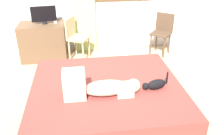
{
  "coord_description": "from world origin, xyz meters",
  "views": [
    {
      "loc": [
        -0.35,
        -2.68,
        2.19
      ],
      "look_at": [
        0.06,
        0.22,
        0.67
      ],
      "focal_mm": 39.17,
      "sensor_mm": 36.0,
      "label": 1
    }
  ],
  "objects": [
    {
      "name": "ground_plane",
      "position": [
        0.0,
        0.0,
        0.0
      ],
      "size": [
        16.0,
        16.0,
        0.0
      ],
      "primitive_type": "plane",
      "color": "tan"
    },
    {
      "name": "bed",
      "position": [
        -0.04,
        0.02,
        0.26
      ],
      "size": [
        2.0,
        1.82,
        0.52
      ],
      "color": "#38383D",
      "rests_on": "ground"
    },
    {
      "name": "person_lying",
      "position": [
        -0.17,
        -0.18,
        0.64
      ],
      "size": [
        0.94,
        0.28,
        0.34
      ],
      "color": "#CCB299",
      "rests_on": "bed"
    },
    {
      "name": "cat",
      "position": [
        0.55,
        -0.15,
        0.59
      ],
      "size": [
        0.35,
        0.17,
        0.21
      ],
      "color": "black",
      "rests_on": "bed"
    },
    {
      "name": "desk",
      "position": [
        -1.09,
        2.15,
        0.37
      ],
      "size": [
        0.9,
        0.56,
        0.74
      ],
      "color": "brown",
      "rests_on": "ground"
    },
    {
      "name": "tv_monitor",
      "position": [
        -1.02,
        2.15,
        0.92
      ],
      "size": [
        0.48,
        0.1,
        0.35
      ],
      "color": "black",
      "rests_on": "desk"
    },
    {
      "name": "cup",
      "position": [
        -0.81,
        2.19,
        0.79
      ],
      "size": [
        0.07,
        0.07,
        0.09
      ],
      "primitive_type": "cylinder",
      "color": "white",
      "rests_on": "desk"
    },
    {
      "name": "chair_by_desk",
      "position": [
        -0.44,
        2.04,
        0.51
      ],
      "size": [
        0.51,
        0.51,
        0.86
      ],
      "color": "tan",
      "rests_on": "ground"
    },
    {
      "name": "chair_spare",
      "position": [
        1.4,
        2.09,
        0.51
      ],
      "size": [
        0.54,
        0.54,
        0.86
      ],
      "color": "#4C3828",
      "rests_on": "ground"
    }
  ]
}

